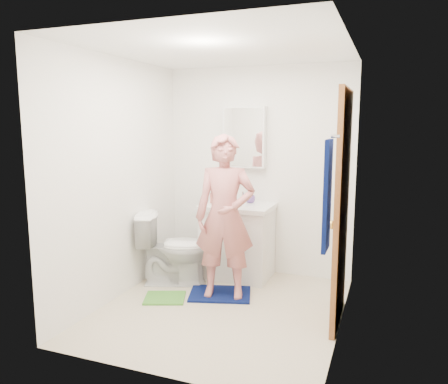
% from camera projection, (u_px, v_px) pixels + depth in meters
% --- Properties ---
extents(floor, '(2.20, 2.40, 0.02)m').
position_uv_depth(floor, '(221.00, 310.00, 4.18)').
color(floor, beige).
rests_on(floor, ground).
extents(ceiling, '(2.20, 2.40, 0.02)m').
position_uv_depth(ceiling, '(221.00, 48.00, 3.80)').
color(ceiling, white).
rests_on(ceiling, ground).
extents(wall_back, '(2.20, 0.02, 2.40)m').
position_uv_depth(wall_back, '(258.00, 171.00, 5.11)').
color(wall_back, white).
rests_on(wall_back, ground).
extents(wall_front, '(2.20, 0.02, 2.40)m').
position_uv_depth(wall_front, '(155.00, 209.00, 2.87)').
color(wall_front, white).
rests_on(wall_front, ground).
extents(wall_left, '(0.02, 2.40, 2.40)m').
position_uv_depth(wall_left, '(118.00, 179.00, 4.38)').
color(wall_left, white).
rests_on(wall_left, ground).
extents(wall_right, '(0.02, 2.40, 2.40)m').
position_uv_depth(wall_right, '(346.00, 192.00, 3.60)').
color(wall_right, white).
rests_on(wall_right, ground).
extents(vanity_cabinet, '(0.75, 0.55, 0.80)m').
position_uv_depth(vanity_cabinet, '(238.00, 243.00, 5.01)').
color(vanity_cabinet, white).
rests_on(vanity_cabinet, floor).
extents(countertop, '(0.79, 0.59, 0.05)m').
position_uv_depth(countertop, '(238.00, 206.00, 4.95)').
color(countertop, white).
rests_on(countertop, vanity_cabinet).
extents(sink_basin, '(0.40, 0.40, 0.03)m').
position_uv_depth(sink_basin, '(238.00, 205.00, 4.94)').
color(sink_basin, white).
rests_on(sink_basin, countertop).
extents(faucet, '(0.03, 0.03, 0.12)m').
position_uv_depth(faucet, '(243.00, 197.00, 5.10)').
color(faucet, silver).
rests_on(faucet, countertop).
extents(medicine_cabinet, '(0.50, 0.12, 0.70)m').
position_uv_depth(medicine_cabinet, '(245.00, 137.00, 5.03)').
color(medicine_cabinet, white).
rests_on(medicine_cabinet, wall_back).
extents(mirror_panel, '(0.46, 0.01, 0.66)m').
position_uv_depth(mirror_panel, '(243.00, 137.00, 4.98)').
color(mirror_panel, white).
rests_on(mirror_panel, wall_back).
extents(door, '(0.05, 0.80, 2.05)m').
position_uv_depth(door, '(342.00, 209.00, 3.78)').
color(door, '#A25E2C').
rests_on(door, ground).
extents(door_knob, '(0.07, 0.07, 0.07)m').
position_uv_depth(door_knob, '(332.00, 225.00, 3.51)').
color(door_knob, gold).
rests_on(door_knob, door).
extents(towel, '(0.03, 0.24, 0.80)m').
position_uv_depth(towel, '(327.00, 196.00, 3.10)').
color(towel, '#08134D').
rests_on(towel, wall_right).
extents(towel_hook, '(0.06, 0.02, 0.02)m').
position_uv_depth(towel_hook, '(335.00, 136.00, 3.02)').
color(towel_hook, silver).
rests_on(towel_hook, wall_right).
extents(toilet, '(0.89, 0.68, 0.80)m').
position_uv_depth(toilet, '(175.00, 248.00, 4.80)').
color(toilet, white).
rests_on(toilet, floor).
extents(bath_mat, '(0.72, 0.60, 0.02)m').
position_uv_depth(bath_mat, '(220.00, 294.00, 4.51)').
color(bath_mat, '#08134D').
rests_on(bath_mat, floor).
extents(green_rug, '(0.49, 0.46, 0.02)m').
position_uv_depth(green_rug, '(165.00, 298.00, 4.42)').
color(green_rug, '#4E9B33').
rests_on(green_rug, floor).
extents(soap_dispenser, '(0.08, 0.08, 0.18)m').
position_uv_depth(soap_dispenser, '(214.00, 195.00, 5.02)').
color(soap_dispenser, '#B25B53').
rests_on(soap_dispenser, countertop).
extents(toothbrush_cup, '(0.14, 0.14, 0.09)m').
position_uv_depth(toothbrush_cup, '(250.00, 199.00, 5.01)').
color(toothbrush_cup, '#68469A').
rests_on(toothbrush_cup, countertop).
extents(man, '(0.67, 0.51, 1.64)m').
position_uv_depth(man, '(225.00, 217.00, 4.33)').
color(man, '#C36F6D').
rests_on(man, bath_mat).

